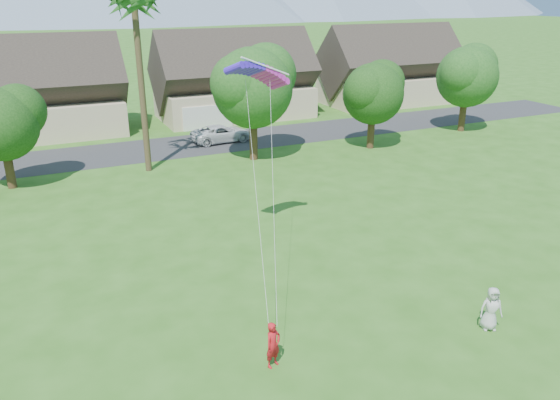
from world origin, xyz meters
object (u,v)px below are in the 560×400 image
parked_car (222,133)px  parafoil_kite (258,71)px  kite_flyer (273,345)px  watcher (491,309)px

parked_car → parafoil_kite: size_ratio=1.50×
parked_car → parafoil_kite: parafoil_kite is taller
kite_flyer → watcher: 8.54m
kite_flyer → parafoil_kite: bearing=48.1°
watcher → parafoil_kite: 14.04m
parafoil_kite → watcher: bearing=-84.8°
parked_car → parafoil_kite: bearing=162.8°
kite_flyer → watcher: watcher is taller
watcher → parafoil_kite: parafoil_kite is taller
watcher → parked_car: 30.89m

